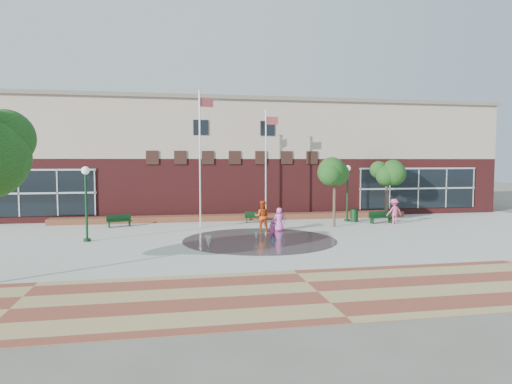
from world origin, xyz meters
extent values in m
plane|color=#666056|center=(0.00, 0.00, 0.00)|extent=(120.00, 120.00, 0.00)
cube|color=#A8A8A0|center=(0.00, 4.00, 0.00)|extent=(46.00, 18.00, 0.01)
cube|color=brown|center=(0.00, -7.00, 0.00)|extent=(46.00, 6.00, 0.01)
cylinder|color=#383A3D|center=(0.00, 3.00, 0.00)|extent=(8.40, 8.40, 0.01)
cube|color=#5A1E1F|center=(0.00, 17.50, 2.25)|extent=(44.00, 10.00, 4.50)
cube|color=tan|center=(0.00, 17.50, 6.75)|extent=(44.00, 10.00, 4.50)
cube|color=slate|center=(0.00, 17.50, 9.05)|extent=(44.40, 10.40, 0.30)
cube|color=black|center=(-15.00, 12.48, 2.11)|extent=(10.00, 0.12, 3.19)
cube|color=black|center=(15.00, 12.48, 2.11)|extent=(10.00, 0.12, 3.19)
cube|color=black|center=(-2.50, 12.48, 6.79)|extent=(1.10, 0.10, 1.10)
cube|color=black|center=(2.50, 12.48, 6.79)|extent=(1.10, 0.10, 1.10)
cube|color=maroon|center=(0.00, 11.60, 0.00)|extent=(26.00, 1.20, 0.40)
cylinder|color=white|center=(-2.83, 8.80, 4.41)|extent=(0.11, 0.11, 8.82)
sphere|color=white|center=(-2.83, 8.80, 8.87)|extent=(0.17, 0.17, 0.17)
cube|color=#9E3A3D|center=(-2.37, 8.94, 8.17)|extent=(0.93, 0.30, 0.59)
cylinder|color=white|center=(1.87, 10.14, 3.88)|extent=(0.10, 0.10, 7.77)
sphere|color=white|center=(1.87, 10.14, 7.82)|extent=(0.16, 0.16, 0.16)
cube|color=#9E3A3D|center=(2.32, 10.16, 7.17)|extent=(0.90, 0.07, 0.55)
cylinder|color=black|center=(-9.22, 4.36, 1.83)|extent=(0.13, 0.13, 3.66)
cylinder|color=black|center=(-9.22, 4.36, 0.09)|extent=(0.39, 0.39, 0.17)
sphere|color=white|center=(-9.22, 4.36, 3.85)|extent=(0.43, 0.43, 0.43)
cylinder|color=black|center=(7.69, 9.42, 1.82)|extent=(0.13, 0.13, 3.64)
cylinder|color=black|center=(7.69, 9.42, 0.09)|extent=(0.39, 0.39, 0.17)
sphere|color=white|center=(7.69, 9.42, 3.83)|extent=(0.43, 0.43, 0.43)
cube|color=black|center=(-8.08, 9.60, 0.40)|extent=(1.66, 0.96, 0.05)
cube|color=black|center=(-8.14, 9.79, 0.60)|extent=(1.52, 0.58, 0.40)
cube|color=black|center=(1.13, 9.94, 0.39)|extent=(1.59, 0.58, 0.05)
cube|color=black|center=(1.15, 10.13, 0.59)|extent=(1.56, 0.19, 0.39)
cube|color=black|center=(9.63, 7.99, 0.42)|extent=(1.71, 0.59, 0.06)
cube|color=black|center=(9.61, 8.20, 0.64)|extent=(1.68, 0.17, 0.42)
cylinder|color=black|center=(8.07, 9.03, 0.46)|extent=(0.55, 0.55, 0.92)
cylinder|color=black|center=(8.07, 9.03, 0.94)|extent=(0.59, 0.59, 0.06)
cylinder|color=#413125|center=(5.81, 7.02, 1.34)|extent=(0.18, 0.18, 2.67)
cylinder|color=#413125|center=(11.41, 10.78, 1.32)|extent=(0.23, 0.23, 2.65)
cone|color=white|center=(-2.96, 1.13, 0.00)|extent=(0.33, 0.33, 0.64)
cone|color=white|center=(-0.21, 2.84, 0.00)|extent=(0.21, 0.21, 0.48)
imported|color=#CB387C|center=(0.70, 2.95, 0.56)|extent=(0.48, 0.41, 1.11)
imported|color=#CA3E12|center=(0.74, 5.89, 0.96)|extent=(1.07, 0.91, 1.93)
imported|color=#EA57BE|center=(1.84, 5.92, 0.74)|extent=(0.78, 0.56, 1.48)
imported|color=#2B46A9|center=(1.23, 4.95, 0.46)|extent=(0.55, 0.54, 0.92)
imported|color=#CD4C78|center=(10.36, 7.55, 0.88)|extent=(1.20, 0.78, 1.75)
camera|label=1|loc=(-4.83, -21.28, 4.40)|focal=32.00mm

